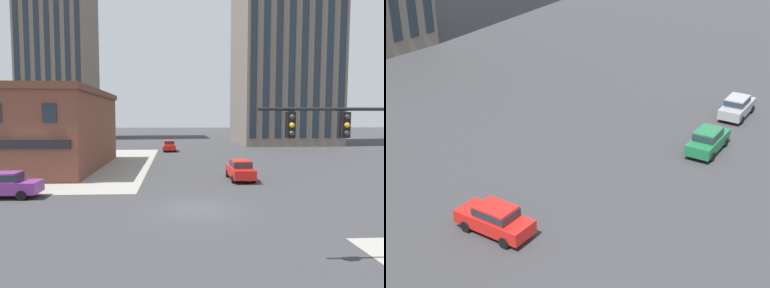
# 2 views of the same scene
# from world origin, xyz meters

# --- Properties ---
(car_main_southbound_near) EXTENTS (4.46, 2.00, 1.68)m
(car_main_southbound_near) POSITION_xyz_m (20.13, 3.25, 0.92)
(car_main_southbound_near) COLOR #1E6B3D
(car_main_southbound_near) RESTS_ON ground
(car_main_southbound_far) EXTENTS (1.92, 4.41, 1.68)m
(car_main_southbound_far) POSITION_xyz_m (4.12, 8.82, 0.92)
(car_main_southbound_far) COLOR red
(car_main_southbound_far) RESTS_ON ground
(car_cross_westbound) EXTENTS (4.46, 2.02, 1.68)m
(car_cross_westbound) POSITION_xyz_m (27.55, 3.81, 0.92)
(car_cross_westbound) COLOR #99999E
(car_cross_westbound) RESTS_ON ground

